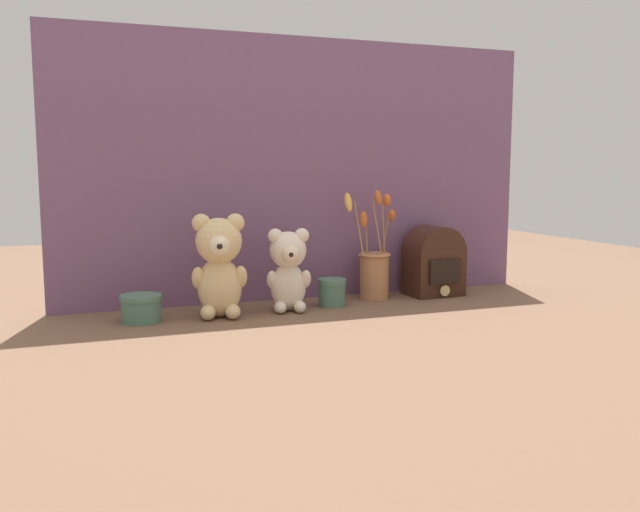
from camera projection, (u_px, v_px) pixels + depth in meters
The scene contains 8 objects.
ground_plane at pixel (322, 308), 1.94m from camera, with size 4.00×4.00×0.00m, color brown.
backdrop_wall at pixel (303, 170), 2.04m from camera, with size 1.48×0.02×0.78m.
teddy_bear_large at pixel (219, 264), 1.80m from camera, with size 0.15×0.14×0.28m.
teddy_bear_medium at pixel (289, 268), 1.88m from camera, with size 0.13×0.12×0.23m.
flower_vase at pixel (374, 268), 2.06m from camera, with size 0.17×0.11×0.34m.
vintage_radio at pixel (434, 262), 2.12m from camera, with size 0.17×0.13×0.22m.
decorative_tin_tall at pixel (141, 308), 1.76m from camera, with size 0.11×0.11×0.07m.
decorative_tin_short at pixel (332, 292), 1.96m from camera, with size 0.08×0.08×0.08m.
Camera 1 is at (-0.67, -1.78, 0.40)m, focal length 38.00 mm.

